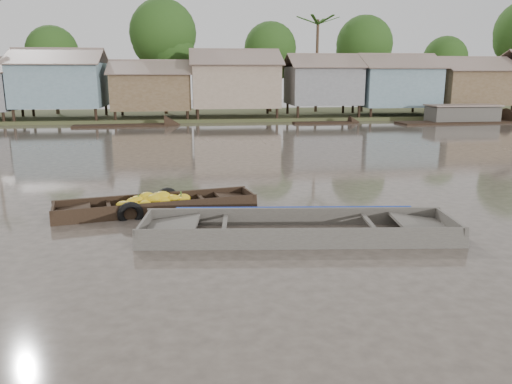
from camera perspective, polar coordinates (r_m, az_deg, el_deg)
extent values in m
plane|color=#453D34|center=(10.62, -1.80, -6.18)|extent=(120.00, 120.00, 0.00)
cube|color=#384723|center=(43.12, -6.18, 8.62)|extent=(120.00, 12.00, 0.50)
cube|color=slate|center=(40.60, -21.43, 11.31)|extent=(6.20, 5.20, 3.20)
cube|color=brown|center=(39.25, -22.19, 14.21)|extent=(6.60, 3.02, 1.28)
cube|color=brown|center=(41.98, -21.22, 14.18)|extent=(6.60, 3.02, 1.28)
cube|color=brown|center=(39.58, -11.74, 11.19)|extent=(5.80, 4.60, 2.70)
cube|color=brown|center=(38.32, -12.01, 13.81)|extent=(6.20, 2.67, 1.14)
cube|color=brown|center=(40.80, -11.74, 13.78)|extent=(6.20, 2.67, 1.14)
cube|color=gray|center=(39.62, -2.45, 12.10)|extent=(6.50, 5.30, 3.30)
cube|color=brown|center=(38.20, -2.29, 15.21)|extent=(6.90, 3.08, 1.31)
cube|color=brown|center=(41.05, -2.66, 15.08)|extent=(6.90, 3.08, 1.31)
cube|color=slate|center=(40.83, 7.60, 11.97)|extent=(5.40, 4.70, 2.90)
cube|color=brown|center=(39.61, 8.18, 14.66)|extent=(5.80, 2.73, 1.17)
cube|color=brown|center=(42.06, 7.23, 14.61)|extent=(5.80, 2.73, 1.17)
cube|color=slate|center=(42.77, 15.55, 11.53)|extent=(6.00, 5.00, 3.10)
cube|color=brown|center=(41.52, 16.47, 14.20)|extent=(6.40, 2.90, 1.24)
cube|color=brown|center=(44.01, 15.03, 14.21)|extent=(6.40, 2.90, 1.24)
cube|color=brown|center=(45.67, 23.23, 10.98)|extent=(5.70, 4.90, 2.80)
cube|color=brown|center=(44.52, 24.33, 13.23)|extent=(6.10, 2.85, 1.21)
cube|color=brown|center=(46.81, 22.61, 13.34)|extent=(6.10, 2.85, 1.21)
cylinder|color=#473323|center=(45.34, -21.93, 11.08)|extent=(0.28, 0.28, 4.90)
sphere|color=#193C13|center=(45.35, -22.25, 14.61)|extent=(4.20, 4.20, 4.20)
cylinder|color=#473323|center=(43.01, -10.38, 12.67)|extent=(0.28, 0.28, 6.30)
sphere|color=#193C13|center=(43.12, -10.59, 17.46)|extent=(5.40, 5.40, 5.40)
cylinder|color=#473323|center=(44.52, 1.63, 12.22)|extent=(0.28, 0.28, 5.25)
sphere|color=#193C13|center=(44.55, 1.65, 16.08)|extent=(4.50, 4.50, 4.50)
cylinder|color=#473323|center=(45.49, 12.07, 12.19)|extent=(0.28, 0.28, 5.60)
sphere|color=#193C13|center=(45.55, 12.27, 16.21)|extent=(4.80, 4.80, 4.80)
cylinder|color=#473323|center=(49.61, 20.57, 11.12)|extent=(0.28, 0.28, 4.55)
sphere|color=#193C13|center=(49.61, 20.82, 14.11)|extent=(3.90, 3.90, 3.90)
cylinder|color=#473323|center=(44.82, 6.95, 13.90)|extent=(0.24, 0.24, 8.00)
cube|color=black|center=(13.56, -11.21, -2.42)|extent=(5.21, 1.98, 0.08)
cube|color=black|center=(14.04, -11.56, -1.04)|extent=(5.16, 1.18, 0.49)
cube|color=black|center=(12.97, -10.91, -2.21)|extent=(5.16, 1.18, 0.49)
cube|color=black|center=(14.05, -0.86, -0.75)|extent=(0.29, 1.12, 0.46)
cube|color=black|center=(13.91, -2.60, -0.67)|extent=(1.07, 1.14, 0.18)
cube|color=black|center=(13.43, -22.13, -2.44)|extent=(0.29, 1.12, 0.46)
cube|color=black|center=(13.39, -20.25, -2.06)|extent=(1.07, 1.14, 0.18)
cube|color=black|center=(13.38, -16.46, -1.61)|extent=(0.32, 1.09, 0.05)
cube|color=black|center=(13.68, -6.18, -0.80)|extent=(0.32, 1.09, 0.05)
ellipsoid|color=yellow|center=(13.17, -13.74, -1.96)|extent=(0.45, 0.36, 0.25)
ellipsoid|color=yellow|center=(13.46, -13.32, -0.93)|extent=(0.47, 0.37, 0.26)
ellipsoid|color=yellow|center=(13.45, -9.84, -0.72)|extent=(0.43, 0.34, 0.24)
ellipsoid|color=yellow|center=(13.30, -11.58, -0.77)|extent=(0.44, 0.35, 0.24)
ellipsoid|color=yellow|center=(13.20, -10.69, -1.66)|extent=(0.38, 0.30, 0.21)
ellipsoid|color=yellow|center=(13.77, -8.33, -0.72)|extent=(0.46, 0.36, 0.25)
ellipsoid|color=yellow|center=(13.45, -12.35, -0.51)|extent=(0.44, 0.35, 0.24)
ellipsoid|color=yellow|center=(13.81, -10.48, -0.83)|extent=(0.40, 0.32, 0.22)
ellipsoid|color=yellow|center=(13.24, -14.10, -1.66)|extent=(0.47, 0.37, 0.26)
ellipsoid|color=yellow|center=(13.82, -8.98, -0.88)|extent=(0.41, 0.32, 0.22)
ellipsoid|color=yellow|center=(13.46, -13.81, -1.06)|extent=(0.40, 0.31, 0.22)
ellipsoid|color=yellow|center=(13.69, -12.52, -0.74)|extent=(0.37, 0.29, 0.20)
ellipsoid|color=yellow|center=(13.85, -10.34, -0.83)|extent=(0.39, 0.31, 0.21)
ellipsoid|color=yellow|center=(13.37, -10.95, -0.88)|extent=(0.42, 0.33, 0.23)
ellipsoid|color=yellow|center=(13.24, -13.73, -1.62)|extent=(0.42, 0.33, 0.23)
ellipsoid|color=yellow|center=(13.56, -11.55, -0.73)|extent=(0.45, 0.35, 0.25)
ellipsoid|color=yellow|center=(13.19, -12.53, -1.35)|extent=(0.36, 0.28, 0.20)
ellipsoid|color=yellow|center=(13.33, -10.47, -1.09)|extent=(0.41, 0.32, 0.22)
ellipsoid|color=yellow|center=(13.14, -14.57, -2.24)|extent=(0.37, 0.29, 0.21)
ellipsoid|color=yellow|center=(13.36, -9.39, -0.72)|extent=(0.37, 0.29, 0.20)
ellipsoid|color=yellow|center=(13.33, -7.30, -1.50)|extent=(0.39, 0.31, 0.21)
ellipsoid|color=yellow|center=(13.52, -14.92, -1.46)|extent=(0.43, 0.34, 0.24)
ellipsoid|color=yellow|center=(13.36, -12.09, -0.94)|extent=(0.44, 0.34, 0.24)
ellipsoid|color=yellow|center=(13.17, -13.94, -1.91)|extent=(0.46, 0.36, 0.25)
ellipsoid|color=yellow|center=(13.37, -14.55, -1.52)|extent=(0.47, 0.37, 0.26)
ellipsoid|color=yellow|center=(13.52, -11.22, -0.46)|extent=(0.36, 0.28, 0.20)
ellipsoid|color=yellow|center=(13.68, -11.99, -0.90)|extent=(0.38, 0.30, 0.21)
ellipsoid|color=yellow|center=(13.62, -12.02, -0.81)|extent=(0.42, 0.33, 0.23)
ellipsoid|color=yellow|center=(13.45, -8.26, -0.99)|extent=(0.43, 0.34, 0.24)
ellipsoid|color=yellow|center=(13.38, -14.86, -1.89)|extent=(0.36, 0.28, 0.20)
ellipsoid|color=yellow|center=(13.55, -12.24, -0.84)|extent=(0.41, 0.32, 0.23)
ellipsoid|color=yellow|center=(13.42, -10.66, -0.45)|extent=(0.48, 0.38, 0.26)
cylinder|color=#3F6626|center=(13.39, -13.26, -0.65)|extent=(0.04, 0.04, 0.17)
cylinder|color=#3F6626|center=(13.46, -10.52, -0.43)|extent=(0.04, 0.04, 0.17)
cylinder|color=#3F6626|center=(13.53, -8.58, -0.28)|extent=(0.04, 0.04, 0.17)
torus|color=black|center=(14.15, -10.12, -0.78)|extent=(0.68, 0.29, 0.66)
torus|color=black|center=(12.82, -14.15, -2.48)|extent=(0.67, 0.29, 0.65)
cube|color=#44403A|center=(11.31, 4.77, -5.41)|extent=(6.96, 2.21, 0.08)
cube|color=#44403A|center=(12.03, 4.39, -3.05)|extent=(6.97, 0.91, 0.56)
cube|color=#44403A|center=(10.45, 5.26, -5.65)|extent=(6.97, 0.91, 0.56)
cube|color=#44403A|center=(12.08, 21.20, -3.88)|extent=(0.24, 1.70, 0.53)
cube|color=#44403A|center=(11.85, 18.56, -3.66)|extent=(1.34, 1.59, 0.23)
cube|color=#44403A|center=(11.40, -12.62, -4.28)|extent=(0.24, 1.70, 0.53)
cube|color=#44403A|center=(11.28, -9.67, -3.98)|extent=(1.34, 1.59, 0.23)
cube|color=#44403A|center=(11.15, -3.61, -3.77)|extent=(0.28, 1.64, 0.05)
cube|color=#44403A|center=(11.49, 12.97, -3.58)|extent=(0.28, 1.64, 0.05)
cube|color=#665E54|center=(11.30, 4.77, -5.22)|extent=(5.32, 1.90, 0.02)
cube|color=navy|center=(12.03, 4.38, -1.99)|extent=(5.63, 0.69, 0.14)
torus|color=olive|center=(11.32, 13.17, -5.39)|extent=(0.39, 0.39, 0.06)
torus|color=olive|center=(11.30, 13.18, -5.21)|extent=(0.32, 0.32, 0.06)
cube|color=black|center=(36.85, 7.66, 7.69)|extent=(4.39, 1.06, 0.35)
cube|color=black|center=(39.60, 21.89, 7.24)|extent=(8.98, 2.60, 0.35)
cube|color=black|center=(35.68, -15.17, 7.16)|extent=(6.44, 1.80, 0.35)
cube|color=black|center=(40.37, 22.49, 8.15)|extent=(5.00, 2.00, 1.20)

